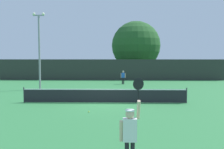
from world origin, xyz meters
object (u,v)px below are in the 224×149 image
at_px(light_pole, 39,46).
at_px(player_serving, 130,131).
at_px(large_tree, 136,46).
at_px(tennis_ball, 89,112).
at_px(player_receiving, 123,76).
at_px(parked_car_near, 99,71).
at_px(parked_car_mid, 151,72).

bearing_deg(light_pole, player_serving, -65.01).
bearing_deg(large_tree, light_pole, -123.94).
relative_size(tennis_ball, light_pole, 0.01).
xyz_separation_m(light_pole, large_tree, (10.53, 15.64, 0.71)).
distance_m(player_serving, light_pole, 19.23).
bearing_deg(player_receiving, light_pole, 29.93).
xyz_separation_m(player_receiving, light_pole, (-8.26, -4.75, 3.34)).
distance_m(tennis_ball, light_pole, 12.36).
relative_size(player_serving, large_tree, 0.29).
height_order(player_serving, player_receiving, player_serving).
relative_size(parked_car_near, parked_car_mid, 1.01).
relative_size(tennis_ball, parked_car_near, 0.02).
bearing_deg(player_receiving, tennis_ball, 81.27).
bearing_deg(parked_car_near, large_tree, -17.87).
distance_m(player_receiving, large_tree, 11.84).
bearing_deg(light_pole, parked_car_near, 76.90).
xyz_separation_m(player_receiving, tennis_ball, (-2.26, -14.69, -0.91)).
relative_size(player_receiving, tennis_ball, 22.88).
xyz_separation_m(player_receiving, parked_car_near, (-3.92, 13.87, -0.17)).
bearing_deg(parked_car_mid, large_tree, 165.11).
distance_m(player_receiving, light_pole, 10.10).
relative_size(player_serving, tennis_ball, 38.20).
bearing_deg(light_pole, large_tree, 56.06).
relative_size(tennis_ball, large_tree, 0.01).
distance_m(player_receiving, tennis_ball, 14.89).
xyz_separation_m(tennis_ball, light_pole, (-6.00, 9.94, 4.25)).
bearing_deg(light_pole, tennis_ball, -58.88).
distance_m(player_receiving, parked_car_mid, 11.52).
xyz_separation_m(player_serving, parked_car_mid, (4.96, 32.46, -0.38)).
xyz_separation_m(player_serving, tennis_ball, (-2.01, 7.25, -1.12)).
relative_size(tennis_ball, parked_car_mid, 0.02).
distance_m(parked_car_near, parked_car_mid, 9.27).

